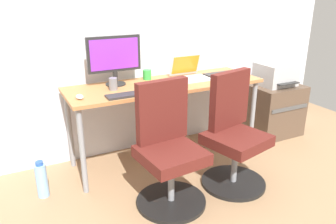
{
  "coord_description": "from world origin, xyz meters",
  "views": [
    {
      "loc": [
        -1.31,
        -2.64,
        1.56
      ],
      "look_at": [
        0.0,
        -0.05,
        0.49
      ],
      "focal_mm": 35.7,
      "sensor_mm": 36.0,
      "label": 1
    }
  ],
  "objects_px": {
    "water_bottle_on_floor": "(42,180)",
    "side_cabinet": "(271,109)",
    "desktop_monitor": "(114,57)",
    "coffee_mug": "(147,75)",
    "printer": "(276,74)",
    "open_laptop": "(189,73)",
    "office_chair_right": "(233,136)",
    "office_chair_left": "(168,151)"
  },
  "relations": [
    {
      "from": "office_chair_left",
      "to": "office_chair_right",
      "type": "bearing_deg",
      "value": -0.14
    },
    {
      "from": "desktop_monitor",
      "to": "open_laptop",
      "type": "xyz_separation_m",
      "value": [
        0.7,
        -0.1,
        -0.2
      ]
    },
    {
      "from": "office_chair_left",
      "to": "desktop_monitor",
      "type": "relative_size",
      "value": 1.96
    },
    {
      "from": "water_bottle_on_floor",
      "to": "open_laptop",
      "type": "height_order",
      "value": "open_laptop"
    },
    {
      "from": "office_chair_right",
      "to": "side_cabinet",
      "type": "xyz_separation_m",
      "value": [
        1.04,
        0.65,
        -0.14
      ]
    },
    {
      "from": "office_chair_right",
      "to": "open_laptop",
      "type": "distance_m",
      "value": 0.78
    },
    {
      "from": "water_bottle_on_floor",
      "to": "side_cabinet",
      "type": "bearing_deg",
      "value": 3.73
    },
    {
      "from": "printer",
      "to": "water_bottle_on_floor",
      "type": "bearing_deg",
      "value": -176.29
    },
    {
      "from": "printer",
      "to": "coffee_mug",
      "type": "xyz_separation_m",
      "value": [
        -1.46,
        0.18,
        0.12
      ]
    },
    {
      "from": "printer",
      "to": "coffee_mug",
      "type": "relative_size",
      "value": 4.35
    },
    {
      "from": "open_laptop",
      "to": "office_chair_left",
      "type": "bearing_deg",
      "value": -130.2
    },
    {
      "from": "desktop_monitor",
      "to": "open_laptop",
      "type": "relative_size",
      "value": 1.55
    },
    {
      "from": "side_cabinet",
      "to": "printer",
      "type": "height_order",
      "value": "printer"
    },
    {
      "from": "side_cabinet",
      "to": "coffee_mug",
      "type": "height_order",
      "value": "coffee_mug"
    },
    {
      "from": "side_cabinet",
      "to": "coffee_mug",
      "type": "bearing_deg",
      "value": 173.09
    },
    {
      "from": "printer",
      "to": "office_chair_left",
      "type": "bearing_deg",
      "value": -158.58
    },
    {
      "from": "printer",
      "to": "desktop_monitor",
      "type": "xyz_separation_m",
      "value": [
        -1.78,
        0.13,
        0.32
      ]
    },
    {
      "from": "side_cabinet",
      "to": "printer",
      "type": "relative_size",
      "value": 1.42
    },
    {
      "from": "office_chair_right",
      "to": "open_laptop",
      "type": "bearing_deg",
      "value": 92.89
    },
    {
      "from": "office_chair_left",
      "to": "office_chair_right",
      "type": "distance_m",
      "value": 0.61
    },
    {
      "from": "office_chair_right",
      "to": "coffee_mug",
      "type": "height_order",
      "value": "office_chair_right"
    },
    {
      "from": "office_chair_left",
      "to": "coffee_mug",
      "type": "xyz_separation_m",
      "value": [
        0.2,
        0.82,
        0.38
      ]
    },
    {
      "from": "office_chair_right",
      "to": "coffee_mug",
      "type": "distance_m",
      "value": 1.0
    },
    {
      "from": "printer",
      "to": "coffee_mug",
      "type": "bearing_deg",
      "value": 173.06
    },
    {
      "from": "desktop_monitor",
      "to": "coffee_mug",
      "type": "height_order",
      "value": "desktop_monitor"
    },
    {
      "from": "side_cabinet",
      "to": "office_chair_right",
      "type": "bearing_deg",
      "value": -148.12
    },
    {
      "from": "office_chair_left",
      "to": "desktop_monitor",
      "type": "height_order",
      "value": "desktop_monitor"
    },
    {
      "from": "office_chair_left",
      "to": "water_bottle_on_floor",
      "type": "bearing_deg",
      "value": 151.11
    },
    {
      "from": "office_chair_left",
      "to": "water_bottle_on_floor",
      "type": "distance_m",
      "value": 1.04
    },
    {
      "from": "open_laptop",
      "to": "coffee_mug",
      "type": "relative_size",
      "value": 3.37
    },
    {
      "from": "side_cabinet",
      "to": "desktop_monitor",
      "type": "xyz_separation_m",
      "value": [
        -1.78,
        0.13,
        0.72
      ]
    },
    {
      "from": "office_chair_left",
      "to": "side_cabinet",
      "type": "xyz_separation_m",
      "value": [
        1.65,
        0.65,
        -0.14
      ]
    },
    {
      "from": "side_cabinet",
      "to": "coffee_mug",
      "type": "relative_size",
      "value": 6.18
    },
    {
      "from": "office_chair_left",
      "to": "desktop_monitor",
      "type": "distance_m",
      "value": 0.98
    },
    {
      "from": "office_chair_right",
      "to": "open_laptop",
      "type": "relative_size",
      "value": 3.03
    },
    {
      "from": "printer",
      "to": "office_chair_right",
      "type": "bearing_deg",
      "value": -148.15
    },
    {
      "from": "printer",
      "to": "open_laptop",
      "type": "bearing_deg",
      "value": 178.47
    },
    {
      "from": "office_chair_left",
      "to": "printer",
      "type": "distance_m",
      "value": 1.79
    },
    {
      "from": "office_chair_left",
      "to": "open_laptop",
      "type": "bearing_deg",
      "value": 49.8
    },
    {
      "from": "water_bottle_on_floor",
      "to": "open_laptop",
      "type": "relative_size",
      "value": 1.0
    },
    {
      "from": "desktop_monitor",
      "to": "open_laptop",
      "type": "distance_m",
      "value": 0.74
    },
    {
      "from": "side_cabinet",
      "to": "water_bottle_on_floor",
      "type": "xyz_separation_m",
      "value": [
        -2.53,
        -0.16,
        -0.14
      ]
    }
  ]
}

